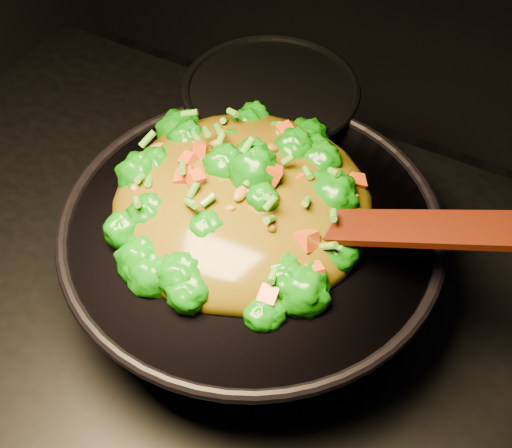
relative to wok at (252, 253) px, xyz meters
The scene contains 4 objects.
wok is the anchor object (origin of this frame).
stir_fry 0.12m from the wok, 145.19° to the left, with size 0.31×0.31×0.11m, color #116F07, non-canonical shape.
spatula 0.18m from the wok, ahead, with size 0.31×0.05×0.01m, color black.
back_pot 0.24m from the wok, 112.74° to the left, with size 0.24×0.24×0.14m, color black.
Camera 1 is at (0.24, -0.32, 1.59)m, focal length 45.00 mm.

